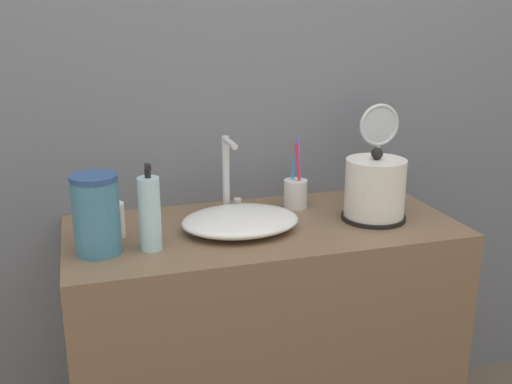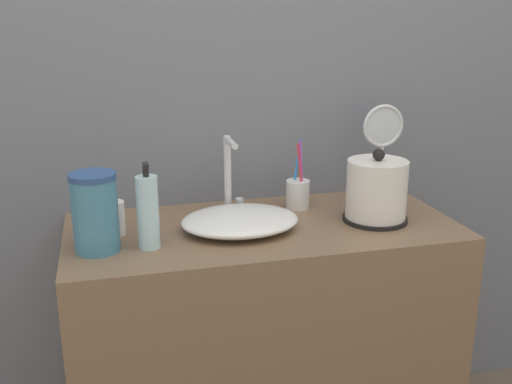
{
  "view_description": "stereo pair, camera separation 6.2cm",
  "coord_description": "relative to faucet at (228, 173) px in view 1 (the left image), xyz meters",
  "views": [
    {
      "loc": [
        -0.48,
        -1.27,
        1.38
      ],
      "look_at": [
        -0.02,
        0.25,
        0.9
      ],
      "focal_mm": 42.0,
      "sensor_mm": 36.0,
      "label": 1
    },
    {
      "loc": [
        -0.42,
        -1.28,
        1.38
      ],
      "look_at": [
        -0.02,
        0.25,
        0.9
      ],
      "focal_mm": 42.0,
      "sensor_mm": 36.0,
      "label": 2
    }
  ],
  "objects": [
    {
      "name": "toothbrush_cup",
      "position": [
        0.21,
        -0.0,
        -0.08
      ],
      "size": [
        0.07,
        0.07,
        0.22
      ],
      "color": "silver",
      "rests_on": "vanity_counter"
    },
    {
      "name": "lotion_bottle",
      "position": [
        -0.35,
        -0.1,
        -0.08
      ],
      "size": [
        0.07,
        0.07,
        0.13
      ],
      "color": "white",
      "rests_on": "vanity_counter"
    },
    {
      "name": "vanity_counter",
      "position": [
        0.07,
        -0.13,
        -0.53
      ],
      "size": [
        1.09,
        0.5,
        0.8
      ],
      "color": "brown",
      "rests_on": "ground_plane"
    },
    {
      "name": "sink_basin",
      "position": [
        -0.0,
        -0.15,
        -0.1
      ],
      "size": [
        0.33,
        0.26,
        0.05
      ],
      "color": "white",
      "rests_on": "vanity_counter"
    },
    {
      "name": "shampoo_bottle",
      "position": [
        -0.26,
        -0.22,
        -0.03
      ],
      "size": [
        0.06,
        0.06,
        0.22
      ],
      "color": "silver",
      "rests_on": "vanity_counter"
    },
    {
      "name": "electric_kettle",
      "position": [
        0.39,
        -0.17,
        -0.04
      ],
      "size": [
        0.19,
        0.19,
        0.21
      ],
      "color": "black",
      "rests_on": "vanity_counter"
    },
    {
      "name": "water_pitcher",
      "position": [
        -0.39,
        -0.2,
        -0.02
      ],
      "size": [
        0.12,
        0.12,
        0.2
      ],
      "color": "teal",
      "rests_on": "vanity_counter"
    },
    {
      "name": "faucet",
      "position": [
        0.0,
        0.0,
        0.0
      ],
      "size": [
        0.06,
        0.12,
        0.23
      ],
      "color": "silver",
      "rests_on": "vanity_counter"
    },
    {
      "name": "wall_back",
      "position": [
        0.07,
        0.14,
        0.37
      ],
      "size": [
        6.0,
        0.04,
        2.6
      ],
      "color": "slate",
      "rests_on": "ground_plane"
    },
    {
      "name": "vanity_mirror",
      "position": [
        0.48,
        -0.01,
        0.05
      ],
      "size": [
        0.13,
        0.09,
        0.31
      ],
      "color": "silver",
      "rests_on": "vanity_counter"
    }
  ]
}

